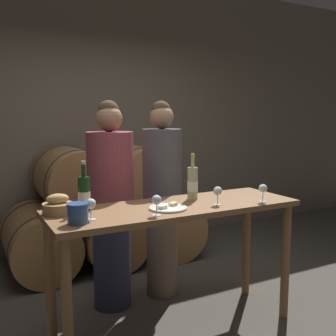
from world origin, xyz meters
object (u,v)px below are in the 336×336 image
at_px(tasting_table, 176,225).
at_px(bread_basket, 58,206).
at_px(wine_bottle_white, 193,183).
at_px(cheese_plate, 168,208).
at_px(blue_crock, 78,212).
at_px(wine_glass_center, 218,192).
at_px(wine_glass_left, 157,201).
at_px(wine_glass_right, 263,189).
at_px(person_left, 111,205).
at_px(wine_bottle_red, 84,194).
at_px(person_right, 162,198).
at_px(wine_glass_far_left, 91,205).

bearing_deg(tasting_table, bread_basket, 170.13).
relative_size(wine_bottle_white, cheese_plate, 1.35).
relative_size(blue_crock, wine_glass_center, 0.98).
height_order(cheese_plate, wine_glass_left, wine_glass_left).
distance_m(wine_glass_left, wine_glass_right, 0.86).
relative_size(person_left, wine_bottle_white, 4.87).
xyz_separation_m(wine_bottle_red, wine_glass_center, (0.88, -0.25, -0.02)).
bearing_deg(blue_crock, wine_bottle_white, 15.00).
bearing_deg(wine_glass_right, blue_crock, 177.32).
bearing_deg(wine_glass_right, person_right, 118.22).
xyz_separation_m(blue_crock, wine_glass_far_left, (0.09, 0.04, 0.03)).
xyz_separation_m(bread_basket, cheese_plate, (0.69, -0.22, -0.04)).
xyz_separation_m(tasting_table, wine_glass_left, (-0.25, -0.19, 0.24)).
height_order(cheese_plate, wine_glass_right, wine_glass_right).
xyz_separation_m(tasting_table, wine_glass_right, (0.61, -0.21, 0.24)).
bearing_deg(wine_bottle_red, wine_glass_right, -15.00).
xyz_separation_m(blue_crock, wine_glass_center, (1.00, 0.01, 0.03)).
height_order(wine_bottle_white, wine_glass_center, wine_bottle_white).
bearing_deg(tasting_table, wine_glass_far_left, -171.10).
bearing_deg(person_right, wine_bottle_white, -88.07).
height_order(bread_basket, wine_glass_far_left, same).
relative_size(tasting_table, wine_glass_right, 13.61).
bearing_deg(wine_glass_far_left, wine_glass_right, -4.89).
height_order(tasting_table, wine_bottle_red, wine_bottle_red).
distance_m(person_right, bread_basket, 1.08).
distance_m(bread_basket, wine_glass_right, 1.44).
height_order(wine_bottle_red, wine_glass_far_left, wine_bottle_red).
distance_m(wine_glass_left, wine_glass_center, 0.51).
distance_m(wine_glass_far_left, wine_glass_center, 0.91).
relative_size(tasting_table, cheese_plate, 6.97).
height_order(blue_crock, wine_glass_right, wine_glass_right).
bearing_deg(cheese_plate, wine_glass_center, -8.13).
bearing_deg(tasting_table, wine_glass_center, -26.45).
height_order(person_right, wine_bottle_red, person_right).
xyz_separation_m(wine_bottle_white, wine_glass_far_left, (-0.85, -0.21, -0.03)).
xyz_separation_m(tasting_table, wine_bottle_red, (-0.62, 0.12, 0.26)).
bearing_deg(wine_bottle_red, wine_glass_center, -15.97).
bearing_deg(bread_basket, blue_crock, -79.14).
bearing_deg(wine_bottle_white, tasting_table, -152.31).
relative_size(blue_crock, wine_glass_far_left, 0.98).
bearing_deg(wine_glass_left, wine_glass_right, -0.93).
height_order(person_right, wine_glass_right, person_right).
bearing_deg(wine_glass_left, wine_glass_center, 7.00).
height_order(blue_crock, cheese_plate, blue_crock).
bearing_deg(cheese_plate, wine_glass_right, -10.25).
distance_m(bread_basket, cheese_plate, 0.72).
relative_size(person_left, person_right, 1.00).
bearing_deg(wine_glass_left, tasting_table, 38.23).
xyz_separation_m(tasting_table, cheese_plate, (-0.10, -0.08, 0.15)).
bearing_deg(wine_glass_right, wine_glass_far_left, 175.11).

